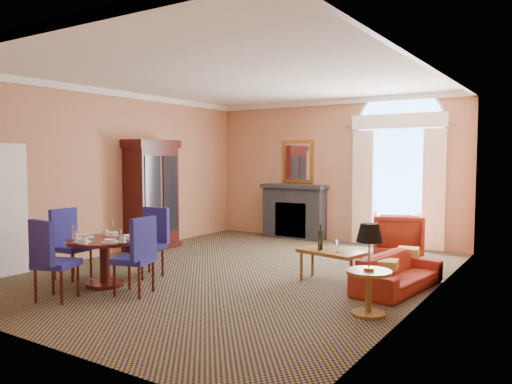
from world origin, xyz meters
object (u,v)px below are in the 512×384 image
Objects in this scene: armoire at (151,197)px; sofa at (398,273)px; coffee_table at (330,252)px; side_table at (369,258)px; armchair at (397,234)px; dining_table at (105,250)px.

armoire is 5.35m from sofa.
coffee_table is (4.26, -0.53, -0.63)m from armoire.
coffee_table is 1.63m from side_table.
armoire is 2.43× the size of armchair.
dining_table is 1.20× the size of armchair.
armoire is 2.16× the size of coffee_table.
armoire reaches higher than coffee_table.
sofa is at bearing -4.53° from armoire.
side_table is (0.05, -1.33, 0.44)m from sofa.
armoire is 2.02× the size of dining_table.
coffee_table is 0.96× the size of side_table.
armchair is (2.96, 4.54, -0.11)m from dining_table.
dining_table reaches higher than armchair.
side_table reaches higher than armchair.
dining_table is 5.42m from armchair.
sofa is (5.27, -0.42, -0.84)m from armoire.
sofa is at bearing 92.15° from side_table.
side_table is at bearing -38.13° from coffee_table.
armoire is at bearing 93.54° from sofa.
dining_table is at bearing -168.05° from side_table.
coffee_table is (2.70, 2.02, -0.08)m from dining_table.
armoire is 2.07× the size of side_table.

